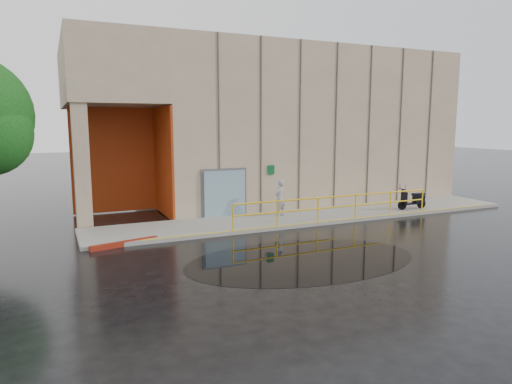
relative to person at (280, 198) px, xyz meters
The scene contains 8 objects.
ground 5.53m from the person, 116.39° to the right, with size 120.00×120.00×0.00m, color black.
sidewalk 1.85m from the person, 13.66° to the right, with size 20.00×3.00×0.15m, color gray.
building 7.41m from the person, 66.31° to the left, with size 20.00×10.17×8.00m.
guardrail 2.53m from the person, 43.50° to the right, with size 9.56×0.06×1.03m.
person is the anchor object (origin of this frame).
scooter 6.62m from the person, 10.14° to the right, with size 1.58×0.60×1.21m.
red_curb 7.25m from the person, 165.65° to the right, with size 2.40×0.18×0.18m, color maroon.
puddle 6.19m from the person, 110.73° to the right, with size 7.47×4.60×0.01m, color black.
Camera 1 is at (-6.73, -12.74, 4.21)m, focal length 32.00 mm.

